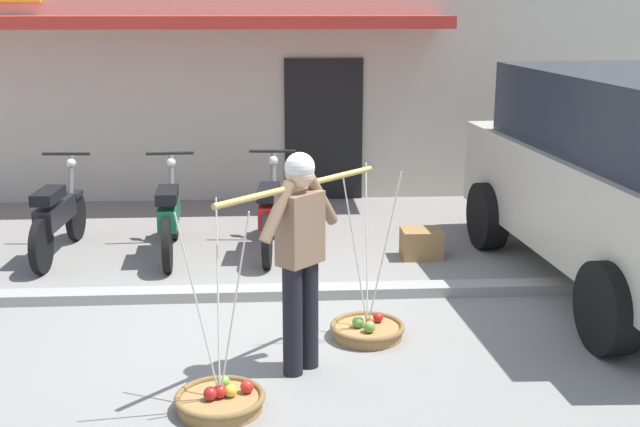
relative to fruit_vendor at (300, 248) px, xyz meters
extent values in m
plane|color=gray|center=(-0.32, 0.89, -0.98)|extent=(90.00, 90.00, 0.00)
cube|color=gray|center=(-0.32, 1.59, -0.93)|extent=(20.00, 0.24, 0.10)
cylinder|color=black|center=(0.06, 0.06, -0.55)|extent=(0.15, 0.15, 0.86)
cylinder|color=black|center=(-0.06, -0.06, -0.55)|extent=(0.15, 0.15, 0.86)
cube|color=#84664C|center=(0.00, 0.00, 0.15)|extent=(0.38, 0.38, 0.54)
sphere|color=#E0B78E|center=(0.00, 0.00, 0.56)|extent=(0.21, 0.21, 0.21)
sphere|color=silver|center=(0.00, 0.00, 0.61)|extent=(0.22, 0.22, 0.22)
cylinder|color=#84664C|center=(0.17, 0.17, 0.32)|extent=(0.30, 0.30, 0.43)
cylinder|color=#84664C|center=(-0.17, -0.17, 0.32)|extent=(0.30, 0.30, 0.43)
cylinder|color=tan|center=(0.00, 0.00, 0.47)|extent=(1.20, 1.22, 0.04)
cylinder|color=#9E7542|center=(0.58, 0.59, -0.93)|extent=(0.59, 0.59, 0.09)
torus|color=brown|center=(0.58, 0.59, -0.88)|extent=(0.63, 0.63, 0.05)
sphere|color=red|center=(0.60, 0.58, -0.85)|extent=(0.08, 0.08, 0.08)
sphere|color=#659D3C|center=(0.58, 0.48, -0.84)|extent=(0.10, 0.10, 0.10)
sphere|color=#69A33E|center=(0.50, 0.59, -0.84)|extent=(0.10, 0.10, 0.10)
sphere|color=#B1201C|center=(0.69, 0.69, -0.84)|extent=(0.09, 0.09, 0.09)
cylinder|color=silver|center=(0.58, 0.73, -0.21)|extent=(0.01, 0.28, 1.36)
cylinder|color=silver|center=(0.47, 0.53, -0.21)|extent=(0.25, 0.15, 1.36)
cylinder|color=silver|center=(0.70, 0.53, -0.21)|extent=(0.25, 0.15, 1.36)
cylinder|color=#9E7542|center=(-0.58, -0.59, -0.93)|extent=(0.59, 0.59, 0.09)
torus|color=brown|center=(-0.58, -0.59, -0.88)|extent=(0.63, 0.63, 0.05)
sphere|color=red|center=(-0.40, -0.53, -0.84)|extent=(0.09, 0.09, 0.09)
sphere|color=#B0201B|center=(-0.65, -0.62, -0.84)|extent=(0.10, 0.10, 0.10)
sphere|color=#79BC48|center=(-0.56, -0.44, -0.84)|extent=(0.09, 0.09, 0.09)
sphere|color=gold|center=(-0.51, -0.58, -0.84)|extent=(0.09, 0.09, 0.09)
sphere|color=red|center=(-0.58, -0.59, -0.84)|extent=(0.10, 0.10, 0.10)
cylinder|color=silver|center=(-0.58, -0.46, -0.21)|extent=(0.01, 0.28, 1.36)
cylinder|color=silver|center=(-0.70, -0.66, -0.21)|extent=(0.25, 0.15, 1.36)
cylinder|color=silver|center=(-0.47, -0.66, -0.21)|extent=(0.25, 0.15, 1.36)
cylinder|color=black|center=(-2.53, 3.71, -0.69)|extent=(0.11, 0.58, 0.58)
cylinder|color=black|center=(-2.60, 2.47, -0.69)|extent=(0.11, 0.58, 0.58)
cube|color=black|center=(-2.53, 3.71, -0.43)|extent=(0.16, 0.29, 0.06)
cube|color=black|center=(-2.57, 2.99, -0.47)|extent=(0.25, 0.91, 0.24)
cube|color=black|center=(-2.58, 2.81, -0.23)|extent=(0.25, 0.57, 0.12)
cylinder|color=slate|center=(-2.54, 3.61, -0.30)|extent=(0.08, 0.30, 0.76)
cylinder|color=black|center=(-2.54, 3.53, 0.09)|extent=(0.54, 0.07, 0.04)
sphere|color=silver|center=(-2.53, 3.69, -0.05)|extent=(0.11, 0.11, 0.11)
cylinder|color=black|center=(-1.37, 3.67, -0.69)|extent=(0.11, 0.58, 0.58)
cylinder|color=black|center=(-1.30, 2.43, -0.69)|extent=(0.11, 0.58, 0.58)
cube|color=#19663D|center=(-1.37, 3.67, -0.43)|extent=(0.16, 0.29, 0.06)
cube|color=#19663D|center=(-1.33, 2.95, -0.47)|extent=(0.25, 0.91, 0.24)
cube|color=black|center=(-1.32, 2.77, -0.23)|extent=(0.25, 0.57, 0.12)
cylinder|color=slate|center=(-1.37, 3.57, -0.30)|extent=(0.08, 0.30, 0.76)
cylinder|color=black|center=(-1.36, 3.49, 0.09)|extent=(0.54, 0.07, 0.04)
sphere|color=silver|center=(-1.37, 3.65, -0.05)|extent=(0.11, 0.11, 0.11)
cylinder|color=black|center=(-0.18, 3.73, -0.69)|extent=(0.12, 0.58, 0.58)
cylinder|color=black|center=(-0.26, 2.50, -0.69)|extent=(0.12, 0.58, 0.58)
cube|color=red|center=(-0.18, 3.73, -0.43)|extent=(0.16, 0.29, 0.06)
cube|color=red|center=(-0.23, 3.02, -0.47)|extent=(0.26, 0.91, 0.24)
cube|color=black|center=(-0.24, 2.84, -0.23)|extent=(0.26, 0.57, 0.12)
cylinder|color=slate|center=(-0.18, 3.63, -0.30)|extent=(0.08, 0.30, 0.76)
cylinder|color=black|center=(-0.19, 3.55, 0.09)|extent=(0.54, 0.07, 0.04)
sphere|color=silver|center=(-0.18, 3.71, -0.05)|extent=(0.11, 0.11, 0.11)
cube|color=beige|center=(3.31, 1.70, -0.12)|extent=(2.23, 4.82, 0.96)
cube|color=black|center=(3.14, 4.10, -0.30)|extent=(1.62, 0.22, 0.44)
cylinder|color=black|center=(2.26, 3.08, -0.60)|extent=(0.31, 0.78, 0.76)
cylinder|color=black|center=(2.47, 0.18, -0.60)|extent=(0.31, 0.78, 0.76)
cube|color=silver|center=(3.14, 4.06, -0.48)|extent=(0.44, 0.05, 0.12)
cube|color=beige|center=(-1.41, 8.14, 1.12)|extent=(13.00, 5.00, 4.20)
cube|color=red|center=(-1.41, 5.14, 1.52)|extent=(7.15, 1.00, 0.16)
cube|color=black|center=(0.54, 5.62, 0.02)|extent=(1.10, 0.06, 2.00)
cube|color=olive|center=(1.44, 2.76, -0.82)|extent=(0.44, 0.36, 0.32)
camera|label=1|loc=(-0.20, -5.68, 1.74)|focal=45.19mm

